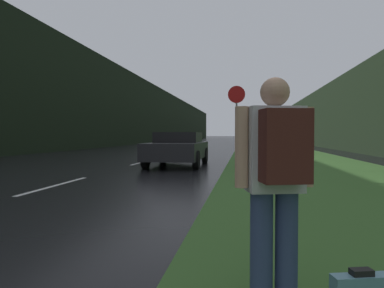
% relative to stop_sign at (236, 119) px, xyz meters
% --- Properties ---
extents(grass_verge, '(6.00, 240.00, 0.02)m').
position_rel_stop_sign_xyz_m(grass_verge, '(2.60, 28.27, -1.76)').
color(grass_verge, '#386028').
rests_on(grass_verge, ground_plane).
extents(lane_stripe_b, '(0.12, 3.00, 0.01)m').
position_rel_stop_sign_xyz_m(lane_stripe_b, '(-4.19, -4.82, -1.77)').
color(lane_stripe_b, silver).
rests_on(lane_stripe_b, ground_plane).
extents(lane_stripe_c, '(0.12, 3.00, 0.01)m').
position_rel_stop_sign_xyz_m(lane_stripe_c, '(-4.19, 2.18, -1.77)').
color(lane_stripe_c, silver).
rests_on(lane_stripe_c, ground_plane).
extents(lane_stripe_d, '(0.12, 3.00, 0.01)m').
position_rel_stop_sign_xyz_m(lane_stripe_d, '(-4.19, 9.18, -1.77)').
color(lane_stripe_d, silver).
rests_on(lane_stripe_d, ground_plane).
extents(lane_stripe_e, '(0.12, 3.00, 0.01)m').
position_rel_stop_sign_xyz_m(lane_stripe_e, '(-4.19, 16.18, -1.77)').
color(lane_stripe_e, silver).
rests_on(lane_stripe_e, ground_plane).
extents(treeline_far_side, '(2.00, 140.00, 8.70)m').
position_rel_stop_sign_xyz_m(treeline_far_side, '(-13.99, 38.27, 2.58)').
color(treeline_far_side, black).
rests_on(treeline_far_side, ground_plane).
extents(treeline_near_side, '(2.00, 140.00, 5.78)m').
position_rel_stop_sign_xyz_m(treeline_near_side, '(8.60, 38.27, 1.12)').
color(treeline_near_side, black).
rests_on(treeline_near_side, ground_plane).
extents(stop_sign, '(0.62, 0.07, 2.98)m').
position_rel_stop_sign_xyz_m(stop_sign, '(0.00, 0.00, 0.00)').
color(stop_sign, slate).
rests_on(stop_sign, ground_plane).
extents(hitchhiker_with_backpack, '(0.55, 0.47, 1.62)m').
position_rel_stop_sign_xyz_m(hitchhiker_with_backpack, '(0.49, -10.01, -0.84)').
color(hitchhiker_with_backpack, navy).
rests_on(hitchhiker_with_backpack, ground_plane).
extents(car_passing_near, '(2.04, 4.27, 1.32)m').
position_rel_stop_sign_xyz_m(car_passing_near, '(-2.30, 0.78, -1.08)').
color(car_passing_near, black).
rests_on(car_passing_near, ground_plane).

